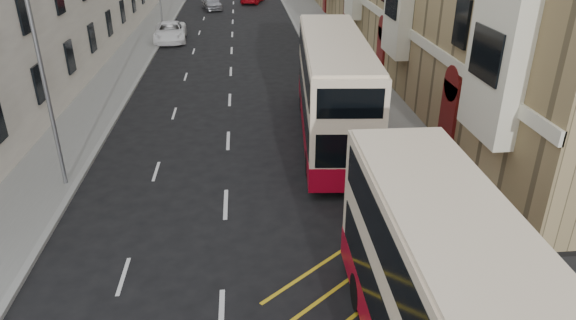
{
  "coord_description": "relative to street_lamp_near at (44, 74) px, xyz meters",
  "views": [
    {
      "loc": [
        0.85,
        -6.81,
        9.91
      ],
      "look_at": [
        2.27,
        8.95,
        2.26
      ],
      "focal_mm": 32.0,
      "sensor_mm": 36.0,
      "label": 1
    }
  ],
  "objects": [
    {
      "name": "pavement_right",
      "position": [
        14.35,
        18.0,
        -4.56
      ],
      "size": [
        4.0,
        120.0,
        0.15
      ],
      "primitive_type": "cube",
      "color": "slate",
      "rests_on": "ground"
    },
    {
      "name": "pavement_left",
      "position": [
        -1.15,
        18.0,
        -4.56
      ],
      "size": [
        3.0,
        120.0,
        0.15
      ],
      "primitive_type": "cube",
      "color": "slate",
      "rests_on": "ground"
    },
    {
      "name": "kerb_right",
      "position": [
        12.35,
        18.0,
        -4.56
      ],
      "size": [
        0.25,
        120.0,
        0.15
      ],
      "primitive_type": "cube",
      "color": "gray",
      "rests_on": "ground"
    },
    {
      "name": "kerb_left",
      "position": [
        0.35,
        18.0,
        -4.56
      ],
      "size": [
        0.25,
        120.0,
        0.15
      ],
      "primitive_type": "cube",
      "color": "gray",
      "rests_on": "ground"
    },
    {
      "name": "road_markings",
      "position": [
        6.35,
        33.0,
        -4.63
      ],
      "size": [
        10.0,
        110.0,
        0.01
      ],
      "primitive_type": null,
      "color": "silver",
      "rests_on": "ground"
    },
    {
      "name": "guard_railing",
      "position": [
        12.6,
        -6.25,
        -3.78
      ],
      "size": [
        0.06,
        6.56,
        1.01
      ],
      "color": "red",
      "rests_on": "pavement_right"
    },
    {
      "name": "street_lamp_near",
      "position": [
        0.0,
        0.0,
        0.0
      ],
      "size": [
        0.93,
        0.18,
        8.0
      ],
      "color": "slate",
      "rests_on": "pavement_left"
    },
    {
      "name": "double_decker_rear",
      "position": [
        11.35,
        3.86,
        -2.16
      ],
      "size": [
        3.76,
        12.38,
        4.87
      ],
      "rotation": [
        0.0,
        0.0,
        -0.08
      ],
      "color": "#F7DFBA",
      "rests_on": "ground"
    },
    {
      "name": "pedestrian_mid",
      "position": [
        15.04,
        -7.3,
        -3.71
      ],
      "size": [
        0.84,
        0.71,
        1.56
      ],
      "primitive_type": "imported",
      "rotation": [
        0.0,
        0.0,
        -0.17
      ],
      "color": "black",
      "rests_on": "pavement_right"
    },
    {
      "name": "pedestrian_far",
      "position": [
        13.74,
        -8.4,
        -3.52
      ],
      "size": [
        1.19,
        1.05,
        1.93
      ],
      "primitive_type": "imported",
      "rotation": [
        0.0,
        0.0,
        2.51
      ],
      "color": "black",
      "rests_on": "pavement_right"
    },
    {
      "name": "white_van",
      "position": [
        1.15,
        25.82,
        -3.86
      ],
      "size": [
        2.97,
        5.77,
        1.56
      ],
      "primitive_type": "imported",
      "rotation": [
        0.0,
        0.0,
        0.07
      ],
      "color": "white",
      "rests_on": "ground"
    },
    {
      "name": "car_silver",
      "position": [
        3.95,
        41.56,
        -3.84
      ],
      "size": [
        2.82,
        4.95,
        1.59
      ],
      "primitive_type": "imported",
      "rotation": [
        0.0,
        0.0,
        0.21
      ],
      "color": "#97989F",
      "rests_on": "ground"
    }
  ]
}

